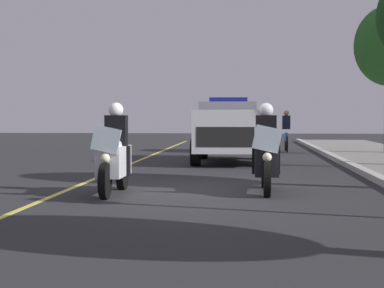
{
  "coord_description": "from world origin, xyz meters",
  "views": [
    {
      "loc": [
        12.21,
        1.11,
        1.47
      ],
      "look_at": [
        -0.34,
        0.0,
        0.9
      ],
      "focal_mm": 58.57,
      "sensor_mm": 36.0,
      "label": 1
    }
  ],
  "objects_px": {
    "police_suv": "(228,129)",
    "cyclist_background": "(286,131)",
    "police_motorcycle_lead_right": "(266,156)",
    "police_motorcycle_lead_left": "(114,157)"
  },
  "relations": [
    {
      "from": "police_suv",
      "to": "cyclist_background",
      "type": "distance_m",
      "value": 6.36
    },
    {
      "from": "police_suv",
      "to": "cyclist_background",
      "type": "bearing_deg",
      "value": 159.88
    },
    {
      "from": "cyclist_background",
      "to": "police_suv",
      "type": "bearing_deg",
      "value": -20.12
    },
    {
      "from": "police_motorcycle_lead_right",
      "to": "cyclist_background",
      "type": "relative_size",
      "value": 1.22
    },
    {
      "from": "police_motorcycle_lead_right",
      "to": "cyclist_background",
      "type": "bearing_deg",
      "value": 174.89
    },
    {
      "from": "police_suv",
      "to": "cyclist_background",
      "type": "height_order",
      "value": "police_suv"
    },
    {
      "from": "police_motorcycle_lead_left",
      "to": "police_suv",
      "type": "height_order",
      "value": "police_suv"
    },
    {
      "from": "police_motorcycle_lead_right",
      "to": "police_suv",
      "type": "xyz_separation_m",
      "value": [
        -7.73,
        -0.96,
        0.37
      ]
    },
    {
      "from": "police_motorcycle_lead_left",
      "to": "cyclist_background",
      "type": "xyz_separation_m",
      "value": [
        -14.25,
        4.07,
        0.14
      ]
    },
    {
      "from": "police_motorcycle_lead_left",
      "to": "police_suv",
      "type": "relative_size",
      "value": 0.44
    }
  ]
}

